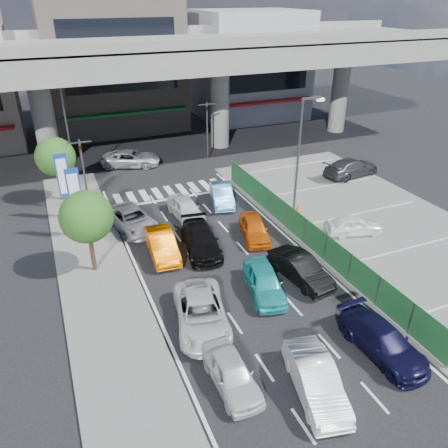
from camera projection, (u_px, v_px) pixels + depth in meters
name	position (u px, v px, depth m)	size (l,w,h in m)	color
ground	(239.00, 281.00, 23.53)	(120.00, 120.00, 0.00)	black
parking_lot	(377.00, 226.00, 28.93)	(12.00, 28.00, 0.06)	slate
sidewalk_left	(95.00, 270.00, 24.35)	(4.00, 30.00, 0.12)	slate
fence_run	(314.00, 239.00, 25.75)	(0.16, 22.00, 1.80)	#1F5C2D
expressway	(133.00, 58.00, 37.28)	(64.00, 14.00, 10.75)	slate
building_center	(112.00, 58.00, 46.79)	(14.00, 10.90, 15.00)	gray
building_east	(250.00, 65.00, 52.19)	(12.00, 10.90, 12.00)	gray
traffic_light_left	(82.00, 158.00, 29.30)	(1.60, 1.24, 5.20)	#595B60
traffic_light_right	(207.00, 116.00, 39.01)	(1.60, 1.24, 5.20)	#595B60
street_lamp_right	(301.00, 147.00, 28.63)	(1.65, 0.22, 8.00)	#595B60
street_lamp_left	(69.00, 124.00, 33.74)	(1.65, 0.22, 8.00)	#595B60
signboard_near	(75.00, 194.00, 26.11)	(0.80, 0.14, 4.70)	#595B60
signboard_far	(63.00, 178.00, 28.41)	(0.80, 0.14, 4.70)	#595B60
tree_near	(87.00, 217.00, 22.78)	(2.80, 2.80, 4.80)	#382314
tree_far	(55.00, 157.00, 31.04)	(2.80, 2.80, 4.80)	#382314
van_white_back_left	(231.00, 373.00, 17.05)	(1.47, 3.66, 1.25)	silver
hatch_white_back_mid	(316.00, 380.00, 16.67)	(1.46, 4.19, 1.38)	white
minivan_navy_back	(383.00, 341.00, 18.57)	(1.81, 4.45, 1.29)	black
sedan_white_mid_left	(201.00, 313.00, 20.12)	(2.29, 4.97, 1.38)	silver
taxi_teal_mid	(264.00, 282.00, 22.27)	(1.63, 4.05, 1.38)	#1FAAAB
hatch_black_mid_right	(300.00, 269.00, 23.33)	(1.46, 4.19, 1.38)	black
taxi_orange_left	(162.00, 245.00, 25.56)	(1.46, 4.19, 1.38)	orange
sedan_black_mid	(201.00, 240.00, 26.02)	(1.93, 4.76, 1.38)	black
taxi_orange_right	(254.00, 228.00, 27.39)	(1.55, 3.86, 1.31)	#CF580A
wagon_silver_front_left	(132.00, 219.00, 28.44)	(2.22, 4.81, 1.34)	#95969C
sedan_white_front_mid	(186.00, 208.00, 29.84)	(1.63, 4.05, 1.38)	silver
kei_truck_front_right	(222.00, 195.00, 31.89)	(1.42, 4.08, 1.34)	#56ADE8
crossing_wagon_silver	(131.00, 159.00, 38.70)	(2.34, 5.07, 1.41)	#BABEC2
parked_sedan_white	(354.00, 225.00, 27.75)	(1.46, 3.63, 1.24)	white
parked_sedan_dgrey	(351.00, 167.00, 36.47)	(2.08, 5.11, 1.48)	#2D2E32
traffic_cone	(298.00, 208.00, 30.52)	(0.38, 0.38, 0.73)	#D4490B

